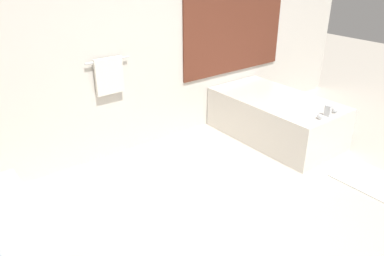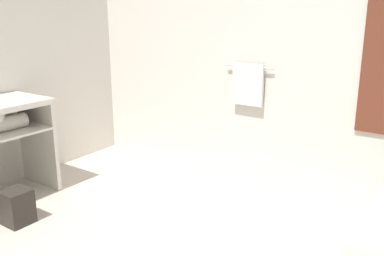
# 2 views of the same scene
# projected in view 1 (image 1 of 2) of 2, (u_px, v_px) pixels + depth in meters

# --- Properties ---
(ground_plane) EXTENTS (16.00, 16.00, 0.00)m
(ground_plane) POSITION_uv_depth(u_px,v_px,m) (272.00, 248.00, 3.05)
(ground_plane) COLOR beige
(ground_plane) RESTS_ON ground
(wall_back_with_blinds) EXTENTS (7.40, 0.13, 2.70)m
(wall_back_with_blinds) POSITION_uv_depth(u_px,v_px,m) (133.00, 36.00, 4.10)
(wall_back_with_blinds) COLOR silver
(wall_back_with_blinds) RESTS_ON ground_plane
(bathtub) EXTENTS (0.90, 1.64, 0.66)m
(bathtub) POSITION_uv_depth(u_px,v_px,m) (275.00, 115.00, 4.76)
(bathtub) COLOR silver
(bathtub) RESTS_ON ground_plane
(bath_mat) EXTENTS (0.55, 0.74, 0.02)m
(bath_mat) POSITION_uv_depth(u_px,v_px,m) (375.00, 182.00, 3.91)
(bath_mat) COLOR white
(bath_mat) RESTS_ON ground_plane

